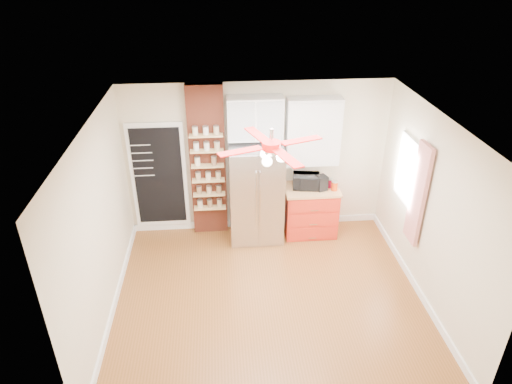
{
  "coord_description": "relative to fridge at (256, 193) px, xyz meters",
  "views": [
    {
      "loc": [
        -0.64,
        -5.16,
        4.61
      ],
      "look_at": [
        -0.11,
        0.9,
        1.3
      ],
      "focal_mm": 32.0,
      "sensor_mm": 36.0,
      "label": 1
    }
  ],
  "objects": [
    {
      "name": "upper_shelf_unit",
      "position": [
        0.97,
        0.22,
        1.0
      ],
      "size": [
        0.9,
        0.3,
        1.15
      ],
      "primitive_type": "cube",
      "color": "white",
      "rests_on": "wall_back"
    },
    {
      "name": "window",
      "position": [
        2.28,
        -0.73,
        0.68
      ],
      "size": [
        0.04,
        0.75,
        1.05
      ],
      "primitive_type": "cube",
      "color": "white",
      "rests_on": "wall_right"
    },
    {
      "name": "fridge",
      "position": [
        0.0,
        0.0,
        0.0
      ],
      "size": [
        0.9,
        0.7,
        1.75
      ],
      "primitive_type": "cube",
      "color": "silver",
      "rests_on": "floor"
    },
    {
      "name": "chalkboard",
      "position": [
        -1.65,
        0.33,
        0.23
      ],
      "size": [
        0.95,
        0.05,
        1.95
      ],
      "color": "white",
      "rests_on": "wall_back"
    },
    {
      "name": "ceiling",
      "position": [
        0.05,
        -1.63,
        1.83
      ],
      "size": [
        4.5,
        4.5,
        0.0
      ],
      "primitive_type": "plane",
      "color": "white",
      "rests_on": "wall_back"
    },
    {
      "name": "curtain",
      "position": [
        2.23,
        -1.28,
        0.57
      ],
      "size": [
        0.06,
        0.4,
        1.55
      ],
      "primitive_type": "cube",
      "color": "red",
      "rests_on": "wall_right"
    },
    {
      "name": "brick_pillar",
      "position": [
        -0.8,
        0.29,
        0.48
      ],
      "size": [
        0.6,
        0.16,
        2.7
      ],
      "primitive_type": "cube",
      "color": "brown",
      "rests_on": "floor"
    },
    {
      "name": "floor",
      "position": [
        0.05,
        -1.63,
        -0.88
      ],
      "size": [
        4.5,
        4.5,
        0.0
      ],
      "primitive_type": "plane",
      "color": "brown",
      "rests_on": "ground"
    },
    {
      "name": "red_cabinet",
      "position": [
        0.97,
        0.05,
        -0.42
      ],
      "size": [
        0.94,
        0.64,
        0.9
      ],
      "color": "red",
      "rests_on": "floor"
    },
    {
      "name": "pantry_jar_beans",
      "position": [
        -0.69,
        0.14,
        0.57
      ],
      "size": [
        0.11,
        0.11,
        0.14
      ],
      "primitive_type": "cylinder",
      "rotation": [
        0.0,
        0.0,
        -0.24
      ],
      "color": "#876045",
      "rests_on": "brick_pillar"
    },
    {
      "name": "upper_glass_cabinet",
      "position": [
        0.0,
        0.2,
        1.27
      ],
      "size": [
        0.9,
        0.35,
        0.7
      ],
      "primitive_type": "cube",
      "color": "white",
      "rests_on": "wall_back"
    },
    {
      "name": "canister_right",
      "position": [
        1.29,
        0.06,
        0.1
      ],
      "size": [
        0.12,
        0.12,
        0.15
      ],
      "primitive_type": "cylinder",
      "rotation": [
        0.0,
        0.0,
        0.33
      ],
      "color": "#A40927",
      "rests_on": "red_cabinet"
    },
    {
      "name": "wall_left",
      "position": [
        -2.2,
        -1.63,
        0.48
      ],
      "size": [
        0.02,
        4.0,
        2.7
      ],
      "primitive_type": "cube",
      "color": "beige",
      "rests_on": "floor"
    },
    {
      "name": "ceiling_fan",
      "position": [
        0.05,
        -1.63,
        1.55
      ],
      "size": [
        1.4,
        1.4,
        0.44
      ],
      "color": "silver",
      "rests_on": "ceiling"
    },
    {
      "name": "pantry_jar_oats",
      "position": [
        -0.97,
        0.16,
        0.57
      ],
      "size": [
        0.1,
        0.1,
        0.14
      ],
      "primitive_type": "cylinder",
      "rotation": [
        0.0,
        0.0,
        -0.11
      ],
      "color": "beige",
      "rests_on": "brick_pillar"
    },
    {
      "name": "canister_left",
      "position": [
        1.34,
        -0.05,
        0.1
      ],
      "size": [
        0.12,
        0.12,
        0.16
      ],
      "primitive_type": "cylinder",
      "rotation": [
        0.0,
        0.0,
        0.12
      ],
      "color": "#B23209",
      "rests_on": "red_cabinet"
    },
    {
      "name": "toaster_oven",
      "position": [
        0.87,
        0.08,
        0.15
      ],
      "size": [
        0.49,
        0.37,
        0.25
      ],
      "primitive_type": "imported",
      "rotation": [
        0.0,
        0.0,
        -0.14
      ],
      "color": "black",
      "rests_on": "red_cabinet"
    },
    {
      "name": "wall_right",
      "position": [
        2.3,
        -1.63,
        0.48
      ],
      "size": [
        0.02,
        4.0,
        2.7
      ],
      "primitive_type": "cube",
      "color": "beige",
      "rests_on": "floor"
    },
    {
      "name": "wall_back",
      "position": [
        0.05,
        0.37,
        0.48
      ],
      "size": [
        4.5,
        0.02,
        2.7
      ],
      "primitive_type": "cube",
      "color": "beige",
      "rests_on": "floor"
    },
    {
      "name": "wall_front",
      "position": [
        0.05,
        -3.63,
        0.48
      ],
      "size": [
        4.5,
        0.02,
        2.7
      ],
      "primitive_type": "cube",
      "color": "beige",
      "rests_on": "floor"
    },
    {
      "name": "coffee_maker",
      "position": [
        1.12,
        -0.01,
        0.15
      ],
      "size": [
        0.22,
        0.23,
        0.26
      ],
      "primitive_type": "cube",
      "rotation": [
        0.0,
        0.0,
        0.34
      ],
      "color": "black",
      "rests_on": "red_cabinet"
    }
  ]
}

